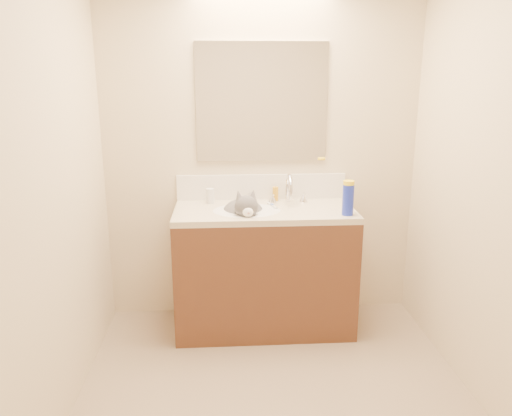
{
  "coord_description": "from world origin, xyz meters",
  "views": [
    {
      "loc": [
        -0.27,
        -2.22,
        1.74
      ],
      "look_at": [
        -0.06,
        0.92,
        0.88
      ],
      "focal_mm": 35.0,
      "sensor_mm": 36.0,
      "label": 1
    }
  ],
  "objects": [
    {
      "name": "toothbrush",
      "position": [
        0.06,
        1.04,
        0.87
      ],
      "size": [
        0.06,
        0.15,
        0.01
      ],
      "primitive_type": "cube",
      "rotation": [
        0.0,
        0.0,
        0.3
      ],
      "color": "silver",
      "rests_on": "counter_slab"
    },
    {
      "name": "cat",
      "position": [
        -0.14,
        0.96,
        0.83
      ],
      "size": [
        0.36,
        0.42,
        0.32
      ],
      "rotation": [
        0.0,
        0.0,
        0.11
      ],
      "color": "#4E4B4E",
      "rests_on": "basin"
    },
    {
      "name": "silver_jar",
      "position": [
        -0.07,
        1.18,
        0.89
      ],
      "size": [
        0.06,
        0.06,
        0.06
      ],
      "primitive_type": "cylinder",
      "rotation": [
        0.0,
        0.0,
        -0.17
      ],
      "color": "#B7B7BC",
      "rests_on": "counter_slab"
    },
    {
      "name": "backsplash",
      "position": [
        0.0,
        1.24,
        0.95
      ],
      "size": [
        1.2,
        0.02,
        0.18
      ],
      "primitive_type": "cube",
      "color": "silver",
      "rests_on": "counter_slab"
    },
    {
      "name": "room_shell",
      "position": [
        0.0,
        0.0,
        1.49
      ],
      "size": [
        2.24,
        2.54,
        2.52
      ],
      "color": "beige",
      "rests_on": "ground"
    },
    {
      "name": "pill_label",
      "position": [
        -0.36,
        1.15,
        0.9
      ],
      "size": [
        0.06,
        0.06,
        0.04
      ],
      "primitive_type": "cylinder",
      "rotation": [
        0.0,
        0.0,
        0.2
      ],
      "color": "#E45C26",
      "rests_on": "pill_bottle"
    },
    {
      "name": "vanity_cabinet",
      "position": [
        0.0,
        0.97,
        0.41
      ],
      "size": [
        1.2,
        0.55,
        0.82
      ],
      "primitive_type": "cube",
      "color": "#4F2C1B",
      "rests_on": "ground"
    },
    {
      "name": "spray_can",
      "position": [
        0.52,
        0.79,
        0.96
      ],
      "size": [
        0.08,
        0.08,
        0.2
      ],
      "primitive_type": "cylinder",
      "rotation": [
        0.0,
        0.0,
        0.15
      ],
      "color": "#1A2BBB",
      "rests_on": "counter_slab"
    },
    {
      "name": "toothbrush_head",
      "position": [
        0.06,
        1.04,
        0.87
      ],
      "size": [
        0.02,
        0.03,
        0.02
      ],
      "primitive_type": "cube",
      "rotation": [
        0.0,
        0.0,
        0.3
      ],
      "color": "#5C72C3",
      "rests_on": "counter_slab"
    },
    {
      "name": "ground",
      "position": [
        0.0,
        0.0,
        0.0
      ],
      "size": [
        2.5,
        2.5,
        0.0
      ],
      "primitive_type": "plane",
      "color": "gray",
      "rests_on": "ground"
    },
    {
      "name": "faucet",
      "position": [
        0.18,
        1.11,
        0.95
      ],
      "size": [
        0.28,
        0.2,
        0.21
      ],
      "color": "silver",
      "rests_on": "counter_slab"
    },
    {
      "name": "mirror",
      "position": [
        0.0,
        1.24,
        1.54
      ],
      "size": [
        0.9,
        0.02,
        0.8
      ],
      "primitive_type": "cube",
      "color": "white",
      "rests_on": "room_shell"
    },
    {
      "name": "spray_cap",
      "position": [
        0.52,
        0.79,
        1.06
      ],
      "size": [
        0.08,
        0.08,
        0.04
      ],
      "primitive_type": "cylinder",
      "rotation": [
        0.0,
        0.0,
        0.15
      ],
      "color": "yellow",
      "rests_on": "spray_can"
    },
    {
      "name": "basin",
      "position": [
        -0.12,
        0.94,
        0.79
      ],
      "size": [
        0.45,
        0.36,
        0.14
      ],
      "primitive_type": "ellipsoid",
      "color": "white",
      "rests_on": "vanity_cabinet"
    },
    {
      "name": "amber_bottle",
      "position": [
        0.09,
        1.18,
        0.91
      ],
      "size": [
        0.04,
        0.04,
        0.1
      ],
      "primitive_type": "cylinder",
      "rotation": [
        0.0,
        0.0,
        0.1
      ],
      "color": "gold",
      "rests_on": "counter_slab"
    },
    {
      "name": "counter_slab",
      "position": [
        0.0,
        0.97,
        0.84
      ],
      "size": [
        1.2,
        0.55,
        0.04
      ],
      "primitive_type": "cube",
      "color": "beige",
      "rests_on": "vanity_cabinet"
    },
    {
      "name": "pill_bottle",
      "position": [
        -0.36,
        1.15,
        0.91
      ],
      "size": [
        0.07,
        0.07,
        0.1
      ],
      "primitive_type": "cylinder",
      "rotation": [
        0.0,
        0.0,
        0.2
      ],
      "color": "silver",
      "rests_on": "counter_slab"
    }
  ]
}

